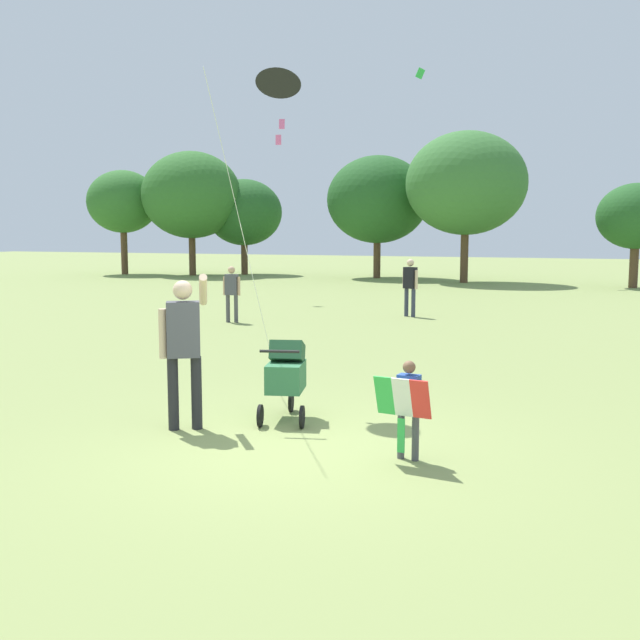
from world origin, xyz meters
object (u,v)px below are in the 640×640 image
Objects in this scene: stroller at (286,373)px; person_sitting_far at (410,283)px; person_adult_flyer at (184,340)px; person_red_shirt at (232,289)px; kite_adult_black at (278,86)px; child_with_butterfly_kite at (408,401)px.

stroller is 11.75m from person_sitting_far.
person_adult_flyer is 1.29× the size of person_red_shirt.
person_red_shirt is at bearing 114.40° from person_adult_flyer.
person_red_shirt is 0.91× the size of person_sitting_far.
person_adult_flyer is at bearing -138.06° from stroller.
person_sitting_far reaches higher than stroller.
kite_adult_black is (0.32, 2.12, 3.32)m from person_adult_flyer.
person_red_shirt is 5.01m from person_sitting_far.
person_red_shirt is at bearing -144.03° from person_sitting_far.
child_with_butterfly_kite reaches higher than stroller.
stroller is at bearing 149.13° from child_with_butterfly_kite.
person_adult_flyer reaches higher than child_with_butterfly_kite.
child_with_butterfly_kite is at bearing -5.01° from person_adult_flyer.
kite_adult_black is at bearing -58.00° from person_red_shirt.
child_with_butterfly_kite is 0.94× the size of stroller.
person_red_shirt is (-5.32, 8.74, 0.26)m from stroller.
person_adult_flyer reaches higher than stroller.
person_adult_flyer is at bearing -65.60° from person_red_shirt.
kite_adult_black reaches higher than person_sitting_far.
person_sitting_far reaches higher than person_red_shirt.
kite_adult_black is at bearing 81.36° from person_adult_flyer.
person_sitting_far reaches higher than child_with_butterfly_kite.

